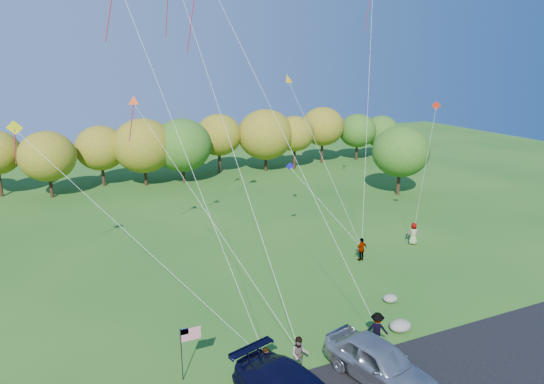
{
  "coord_description": "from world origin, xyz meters",
  "views": [
    {
      "loc": [
        -9.07,
        -18.41,
        14.35
      ],
      "look_at": [
        1.89,
        6.0,
        6.89
      ],
      "focal_mm": 32.0,
      "sensor_mm": 36.0,
      "label": 1
    }
  ],
  "objects_px": {
    "minivan_silver": "(379,362)",
    "flyer_c": "(377,329)",
    "flyer_a": "(267,364)",
    "flyer_b": "(299,354)",
    "flyer_d": "(362,249)",
    "flyer_e": "(413,234)"
  },
  "relations": [
    {
      "from": "flyer_a",
      "to": "flyer_c",
      "type": "xyz_separation_m",
      "value": [
        6.26,
        0.23,
        0.09
      ]
    },
    {
      "from": "flyer_b",
      "to": "flyer_e",
      "type": "bearing_deg",
      "value": 58.52
    },
    {
      "from": "flyer_b",
      "to": "flyer_c",
      "type": "bearing_deg",
      "value": 27.22
    },
    {
      "from": "flyer_c",
      "to": "flyer_d",
      "type": "bearing_deg",
      "value": -85.49
    },
    {
      "from": "flyer_c",
      "to": "flyer_e",
      "type": "height_order",
      "value": "flyer_c"
    },
    {
      "from": "flyer_b",
      "to": "flyer_c",
      "type": "height_order",
      "value": "flyer_c"
    },
    {
      "from": "flyer_d",
      "to": "flyer_e",
      "type": "bearing_deg",
      "value": -177.82
    },
    {
      "from": "flyer_d",
      "to": "minivan_silver",
      "type": "bearing_deg",
      "value": 51.01
    },
    {
      "from": "flyer_a",
      "to": "flyer_e",
      "type": "relative_size",
      "value": 0.93
    },
    {
      "from": "flyer_a",
      "to": "flyer_b",
      "type": "xyz_separation_m",
      "value": [
        1.68,
        0.0,
        0.05
      ]
    },
    {
      "from": "minivan_silver",
      "to": "flyer_a",
      "type": "height_order",
      "value": "minivan_silver"
    },
    {
      "from": "flyer_c",
      "to": "flyer_d",
      "type": "xyz_separation_m",
      "value": [
        5.5,
        9.42,
        -0.05
      ]
    },
    {
      "from": "flyer_d",
      "to": "flyer_e",
      "type": "xyz_separation_m",
      "value": [
        5.57,
        1.0,
        0.02
      ]
    },
    {
      "from": "flyer_a",
      "to": "flyer_c",
      "type": "bearing_deg",
      "value": -19.21
    },
    {
      "from": "minivan_silver",
      "to": "flyer_a",
      "type": "relative_size",
      "value": 3.39
    },
    {
      "from": "minivan_silver",
      "to": "flyer_b",
      "type": "xyz_separation_m",
      "value": [
        -2.93,
        2.21,
        -0.14
      ]
    },
    {
      "from": "flyer_a",
      "to": "flyer_d",
      "type": "bearing_deg",
      "value": 18.04
    },
    {
      "from": "flyer_a",
      "to": "flyer_b",
      "type": "relative_size",
      "value": 0.94
    },
    {
      "from": "minivan_silver",
      "to": "flyer_e",
      "type": "relative_size",
      "value": 3.16
    },
    {
      "from": "minivan_silver",
      "to": "flyer_c",
      "type": "bearing_deg",
      "value": 42.99
    },
    {
      "from": "flyer_d",
      "to": "flyer_e",
      "type": "distance_m",
      "value": 5.66
    },
    {
      "from": "flyer_b",
      "to": "flyer_d",
      "type": "xyz_separation_m",
      "value": [
        10.08,
        9.66,
        -0.01
      ]
    }
  ]
}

